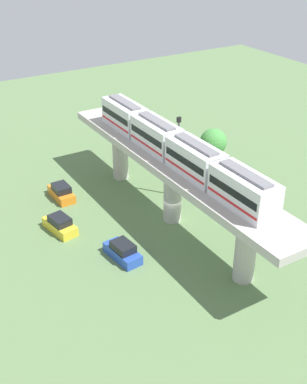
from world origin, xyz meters
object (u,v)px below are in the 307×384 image
(parked_car_orange, at_px, (61,192))
(parked_car_yellow, at_px, (60,225))
(signal_post, at_px, (178,154))
(tree_near_viaduct, at_px, (213,142))
(train, at_px, (175,147))
(parked_car_blue, at_px, (123,252))

(parked_car_orange, bearing_deg, parked_car_yellow, 65.78)
(parked_car_orange, relative_size, signal_post, 0.44)
(tree_near_viaduct, xyz_separation_m, signal_post, (7.70, 3.49, 1.62))
(tree_near_viaduct, relative_size, signal_post, 0.56)
(parked_car_orange, xyz_separation_m, signal_post, (-11.74, 6.40, 4.62))
(parked_car_orange, xyz_separation_m, parked_car_yellow, (2.76, 6.34, 0.00))
(train, relative_size, signal_post, 2.83)
(tree_near_viaduct, bearing_deg, parked_car_yellow, 8.79)
(tree_near_viaduct, distance_m, signal_post, 8.60)
(parked_car_blue, relative_size, signal_post, 0.45)
(train, bearing_deg, tree_near_viaduct, -144.54)
(parked_car_blue, height_order, tree_near_viaduct, tree_near_viaduct)
(train, xyz_separation_m, tree_near_viaduct, (-11.10, -7.90, -4.88))
(parked_car_yellow, distance_m, signal_post, 15.21)
(parked_car_orange, xyz_separation_m, parked_car_blue, (-0.55, 13.86, 0.00))
(parked_car_orange, height_order, signal_post, signal_post)
(parked_car_orange, height_order, parked_car_blue, same)
(train, height_order, tree_near_viaduct, train)
(parked_car_yellow, xyz_separation_m, signal_post, (-14.49, 0.06, 4.62))
(train, xyz_separation_m, parked_car_blue, (7.78, 3.04, -7.88))
(train, bearing_deg, parked_car_orange, -52.37)
(parked_car_orange, distance_m, signal_post, 14.14)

